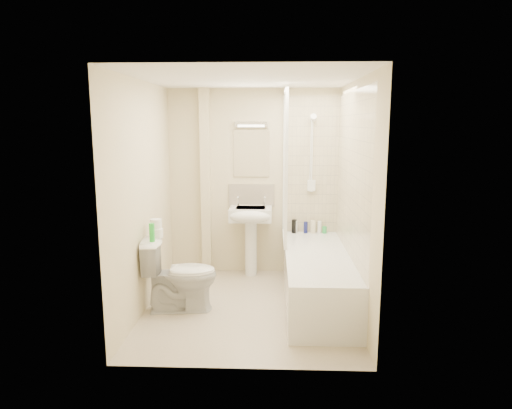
{
  "coord_description": "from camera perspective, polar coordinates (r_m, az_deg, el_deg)",
  "views": [
    {
      "loc": [
        0.26,
        -4.65,
        1.97
      ],
      "look_at": [
        0.07,
        0.2,
        1.1
      ],
      "focal_mm": 32.0,
      "sensor_mm": 36.0,
      "label": 1
    }
  ],
  "objects": [
    {
      "name": "ceiling",
      "position": [
        4.68,
        -1.02,
        15.46
      ],
      "size": [
        2.2,
        2.5,
        0.02
      ],
      "primitive_type": "cube",
      "color": "white",
      "rests_on": "wall_back"
    },
    {
      "name": "bathtub",
      "position": [
        5.16,
        7.63,
        -8.92
      ],
      "size": [
        0.7,
        2.1,
        0.55
      ],
      "color": "white",
      "rests_on": "ground"
    },
    {
      "name": "wall_right",
      "position": [
        4.79,
        12.28,
        0.71
      ],
      "size": [
        0.02,
        2.5,
        2.4
      ],
      "primitive_type": "cube",
      "color": "beige",
      "rests_on": "ground"
    },
    {
      "name": "toilet",
      "position": [
        4.94,
        -9.46,
        -8.63
      ],
      "size": [
        0.61,
        0.86,
        0.78
      ],
      "primitive_type": "imported",
      "rotation": [
        0.0,
        0.0,
        1.69
      ],
      "color": "white",
      "rests_on": "ground"
    },
    {
      "name": "bottle_green",
      "position": [
        6.01,
        8.56,
        -3.15
      ],
      "size": [
        0.06,
        0.06,
        0.09
      ],
      "primitive_type": "cylinder",
      "color": "green",
      "rests_on": "bathtub"
    },
    {
      "name": "pedestal_sink",
      "position": [
        5.81,
        -0.68,
        -2.19
      ],
      "size": [
        0.53,
        0.49,
        1.03
      ],
      "color": "white",
      "rests_on": "ground"
    },
    {
      "name": "mirror",
      "position": [
        5.91,
        -0.59,
        6.41
      ],
      "size": [
        0.46,
        0.01,
        0.6
      ],
      "primitive_type": "cube",
      "color": "white",
      "rests_on": "wall_back"
    },
    {
      "name": "shower_screen",
      "position": [
        5.48,
        3.68,
        4.73
      ],
      "size": [
        0.04,
        0.92,
        1.8
      ],
      "color": "white",
      "rests_on": "bathtub"
    },
    {
      "name": "splashback",
      "position": [
        5.97,
        -0.58,
        1.14
      ],
      "size": [
        0.6,
        0.02,
        0.3
      ],
      "primitive_type": "cube",
      "color": "beige",
      "rests_on": "wall_back"
    },
    {
      "name": "bottle_black_a",
      "position": [
        5.97,
        4.81,
        -2.73
      ],
      "size": [
        0.07,
        0.07,
        0.18
      ],
      "primitive_type": "cylinder",
      "color": "black",
      "rests_on": "bathtub"
    },
    {
      "name": "green_bottle",
      "position": [
        4.75,
        -12.88,
        -3.44
      ],
      "size": [
        0.05,
        0.05,
        0.19
      ],
      "primitive_type": "cylinder",
      "color": "green",
      "rests_on": "toilet"
    },
    {
      "name": "bottle_blue",
      "position": [
        5.98,
        6.23,
        -2.87
      ],
      "size": [
        0.05,
        0.05,
        0.15
      ],
      "primitive_type": "cylinder",
      "color": "navy",
      "rests_on": "bathtub"
    },
    {
      "name": "bottle_white_b",
      "position": [
        6.0,
        7.94,
        -2.82
      ],
      "size": [
        0.05,
        0.05,
        0.16
      ],
      "primitive_type": "cylinder",
      "color": "white",
      "rests_on": "bathtub"
    },
    {
      "name": "tile_back",
      "position": [
        5.94,
        6.96,
        4.85
      ],
      "size": [
        0.7,
        0.01,
        1.75
      ],
      "primitive_type": "cube",
      "color": "beige",
      "rests_on": "wall_back"
    },
    {
      "name": "shower_fixture",
      "position": [
        5.88,
        7.01,
        5.98
      ],
      "size": [
        0.1,
        0.16,
        0.99
      ],
      "color": "white",
      "rests_on": "wall_back"
    },
    {
      "name": "pipe_boxing",
      "position": [
        5.96,
        -6.3,
        2.71
      ],
      "size": [
        0.12,
        0.12,
        2.4
      ],
      "primitive_type": "cube",
      "color": "beige",
      "rests_on": "ground"
    },
    {
      "name": "toilet_roll_lower",
      "position": [
        4.93,
        -12.23,
        -3.51
      ],
      "size": [
        0.12,
        0.12,
        0.09
      ],
      "primitive_type": "cylinder",
      "color": "white",
      "rests_on": "toilet"
    },
    {
      "name": "wall_left",
      "position": [
        4.91,
        -13.9,
        0.87
      ],
      "size": [
        0.02,
        2.5,
        2.4
      ],
      "primitive_type": "cube",
      "color": "beige",
      "rests_on": "ground"
    },
    {
      "name": "bottle_white_a",
      "position": [
        5.97,
        4.93,
        -2.78
      ],
      "size": [
        0.06,
        0.06,
        0.17
      ],
      "primitive_type": "cylinder",
      "color": "silver",
      "rests_on": "bathtub"
    },
    {
      "name": "tile_right",
      "position": [
        4.95,
        11.85,
        3.66
      ],
      "size": [
        0.01,
        2.1,
        1.75
      ],
      "primitive_type": "cube",
      "color": "beige",
      "rests_on": "wall_right"
    },
    {
      "name": "floor",
      "position": [
        5.06,
        -0.93,
        -12.72
      ],
      "size": [
        2.5,
        2.5,
        0.0
      ],
      "primitive_type": "plane",
      "color": "beige",
      "rests_on": "ground"
    },
    {
      "name": "bottle_cream",
      "position": [
        5.99,
        7.13,
        -2.78
      ],
      "size": [
        0.07,
        0.07,
        0.17
      ],
      "primitive_type": "cylinder",
      "color": "beige",
      "rests_on": "bathtub"
    },
    {
      "name": "wall_back",
      "position": [
        5.96,
        -0.31,
        2.77
      ],
      "size": [
        2.2,
        0.02,
        2.4
      ],
      "primitive_type": "cube",
      "color": "beige",
      "rests_on": "ground"
    },
    {
      "name": "strip_light",
      "position": [
        5.87,
        -0.6,
        10.0
      ],
      "size": [
        0.42,
        0.07,
        0.07
      ],
      "primitive_type": "cube",
      "color": "silver",
      "rests_on": "wall_back"
    },
    {
      "name": "toilet_roll_upper",
      "position": [
        4.93,
        -12.4,
        -2.37
      ],
      "size": [
        0.12,
        0.12,
        0.1
      ],
      "primitive_type": "cylinder",
      "color": "white",
      "rests_on": "toilet_roll_lower"
    }
  ]
}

